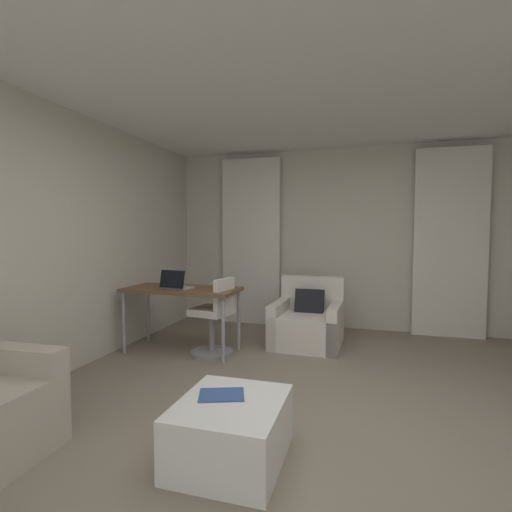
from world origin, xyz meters
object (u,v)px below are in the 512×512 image
Objects in this scene: armchair at (308,323)px; coffee_table at (231,431)px; laptop at (176,285)px; magazine_open at (222,395)px; desk_chair at (215,321)px; desk at (182,293)px.

armchair is 2.56m from coffee_table.
laptop is 1.07× the size of magazine_open.
desk_chair is at bearing 115.28° from coffee_table.
coffee_table is at bearing -34.43° from magazine_open.
magazine_open is (-0.08, 0.06, 0.19)m from coffee_table.
laptop is at bearing -108.49° from desk.
desk is 3.74× the size of laptop.
laptop is at bearing -150.53° from armchair.
coffee_table is 2.15× the size of magazine_open.
magazine_open is at bearing -56.32° from desk.
desk_chair is 0.60m from laptop.
magazine_open is at bearing -93.78° from armchair.
magazine_open is (-0.17, -2.51, 0.11)m from armchair.
desk is 1.85× the size of coffee_table.
desk reaches higher than coffee_table.
desk is at bearing 124.63° from coffee_table.
laptop is at bearing -171.85° from desk_chair.
armchair is 1.20m from desk_chair.
armchair is 1.59m from desk.
desk_chair is (0.42, -0.02, -0.29)m from desk.
laptop reaches higher than desk.
coffee_table is at bearing -64.72° from desk_chair.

